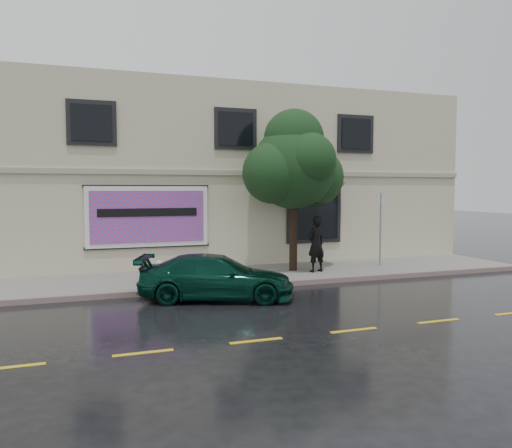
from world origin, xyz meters
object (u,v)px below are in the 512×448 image
object	(u,v)px
car	(216,277)
street_tree	(294,168)
fire_hydrant	(159,274)
pedestrian	(316,244)

from	to	relation	value
car	street_tree	size ratio (longest dim) A/B	0.83
car	fire_hydrant	size ratio (longest dim) A/B	5.31
pedestrian	street_tree	xyz separation A→B (m)	(-0.61, 0.57, 2.62)
pedestrian	fire_hydrant	xyz separation A→B (m)	(-5.52, -0.97, -0.59)
car	fire_hydrant	bearing A→B (deg)	63.07
car	street_tree	xyz separation A→B (m)	(3.58, 2.95, 3.13)
car	fire_hydrant	distance (m)	1.95
street_tree	pedestrian	bearing A→B (deg)	-43.18
pedestrian	fire_hydrant	distance (m)	5.64
car	pedestrian	bearing A→B (deg)	-40.74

